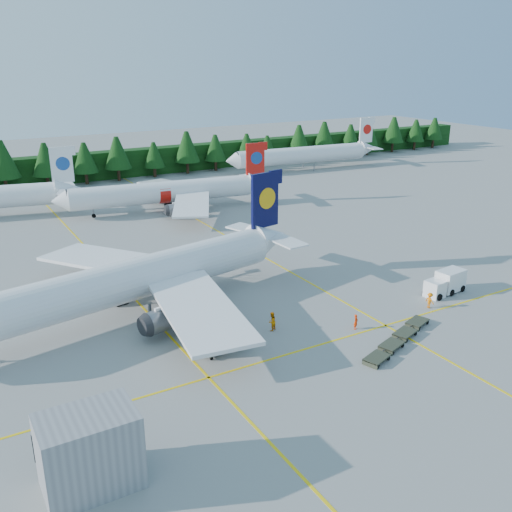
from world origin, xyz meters
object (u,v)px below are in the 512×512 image
service_truck (445,283)px  airliner_red (160,193)px  airliner_navy (113,286)px  airstairs (192,278)px

service_truck → airliner_red: bearing=99.4°
airliner_navy → service_truck: 37.21m
airliner_navy → airstairs: airliner_navy is taller
airliner_navy → service_truck: bearing=-30.5°
airstairs → service_truck: size_ratio=0.98×
airliner_navy → airliner_red: size_ratio=1.15×
airstairs → airliner_navy: bearing=-151.5°
airliner_red → airstairs: (-9.19, -34.27, -2.55)m
service_truck → airliner_navy: bearing=154.3°
airliner_red → airstairs: bearing=-97.1°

